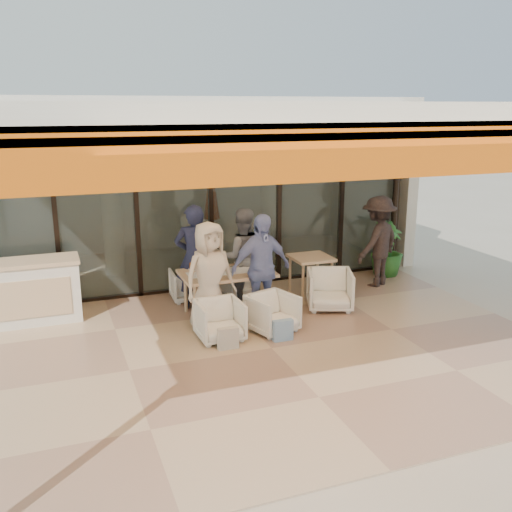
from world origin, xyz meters
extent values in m
plane|color=#C6B293|center=(0.00, 0.00, 0.00)|extent=(70.00, 70.00, 0.00)
cube|color=tan|center=(0.00, 0.00, 0.01)|extent=(8.00, 6.00, 0.01)
cube|color=silver|center=(0.00, 0.00, 3.30)|extent=(8.00, 6.00, 0.20)
cube|color=#E55C0C|center=(0.00, -2.94, 3.02)|extent=(8.00, 0.12, 0.45)
cube|color=#E95513|center=(0.00, -2.25, 3.14)|extent=(8.00, 1.50, 0.06)
cylinder|color=black|center=(3.88, 2.88, 1.60)|extent=(0.12, 0.12, 3.20)
cube|color=#9EADA3|center=(0.00, 3.00, 1.60)|extent=(8.00, 0.03, 3.20)
cube|color=black|center=(0.00, 3.00, 0.04)|extent=(8.00, 0.10, 0.08)
cube|color=black|center=(0.00, 3.00, 3.16)|extent=(8.00, 0.10, 0.08)
cube|color=black|center=(-2.70, 3.00, 1.60)|extent=(0.08, 0.10, 3.20)
cube|color=black|center=(-1.35, 3.00, 1.60)|extent=(0.08, 0.10, 3.20)
cube|color=black|center=(0.00, 3.00, 1.60)|extent=(0.08, 0.10, 3.20)
cube|color=black|center=(1.35, 3.00, 1.60)|extent=(0.08, 0.10, 3.20)
cube|color=black|center=(2.70, 3.00, 1.60)|extent=(0.08, 0.10, 3.20)
cube|color=black|center=(4.00, 3.00, 1.60)|extent=(0.08, 0.10, 3.20)
cube|color=silver|center=(0.00, 6.50, 1.70)|extent=(9.00, 0.25, 3.40)
cube|color=silver|center=(4.40, 4.75, 1.70)|extent=(0.25, 3.50, 3.40)
cube|color=silver|center=(0.00, 4.75, 3.40)|extent=(9.00, 3.50, 0.25)
cube|color=#DEB587|center=(0.00, 4.75, 0.01)|extent=(8.00, 3.50, 0.02)
cylinder|color=silver|center=(-1.60, 4.60, 1.50)|extent=(0.40, 0.40, 3.00)
cylinder|color=silver|center=(1.80, 4.60, 1.50)|extent=(0.40, 0.40, 3.00)
cylinder|color=black|center=(-1.20, 4.20, 3.00)|extent=(0.03, 0.03, 0.70)
cube|color=black|center=(-1.20, 4.20, 2.55)|extent=(0.30, 0.30, 0.40)
sphere|color=#FFBF72|center=(-1.20, 4.20, 2.55)|extent=(0.18, 0.18, 0.18)
cylinder|color=black|center=(2.30, 4.20, 3.00)|extent=(0.03, 0.03, 0.70)
cube|color=black|center=(2.30, 4.20, 2.55)|extent=(0.30, 0.30, 0.40)
sphere|color=#FFBF72|center=(2.30, 4.20, 2.55)|extent=(0.18, 0.18, 0.18)
cylinder|color=black|center=(0.30, 4.00, 0.05)|extent=(0.40, 0.40, 0.05)
cylinder|color=black|center=(0.30, 4.00, 1.05)|extent=(0.04, 0.04, 2.10)
cone|color=#E14413|center=(0.30, 4.00, 1.70)|extent=(0.32, 0.32, 1.10)
cube|color=silver|center=(-3.33, 2.30, 0.50)|extent=(1.80, 0.60, 1.00)
cube|color=#DEB587|center=(-3.33, 2.30, 1.01)|extent=(1.85, 0.65, 0.06)
cube|color=#DEB587|center=(-3.33, 1.99, 0.50)|extent=(1.50, 0.02, 0.60)
cube|color=#DEB587|center=(-0.16, 1.55, 0.72)|extent=(1.50, 0.90, 0.05)
cube|color=white|center=(-0.16, 1.55, 0.74)|extent=(1.30, 0.35, 0.01)
cylinder|color=#DEB587|center=(-0.78, 1.23, 0.35)|extent=(0.06, 0.06, 0.70)
cylinder|color=#DEB587|center=(0.46, 1.23, 0.35)|extent=(0.06, 0.06, 0.70)
cylinder|color=#DEB587|center=(-0.78, 1.87, 0.35)|extent=(0.06, 0.06, 0.70)
cylinder|color=#DEB587|center=(0.46, 1.87, 0.35)|extent=(0.06, 0.06, 0.70)
cylinder|color=white|center=(-0.61, 1.40, 0.81)|extent=(0.06, 0.06, 0.11)
cylinder|color=white|center=(-0.41, 1.75, 0.81)|extent=(0.06, 0.06, 0.11)
cylinder|color=white|center=(-0.11, 1.45, 0.81)|extent=(0.06, 0.06, 0.11)
cylinder|color=white|center=(0.14, 1.73, 0.81)|extent=(0.06, 0.06, 0.11)
cylinder|color=brown|center=(-0.71, 1.70, 0.83)|extent=(0.07, 0.07, 0.16)
cylinder|color=black|center=(-0.26, 1.83, 0.83)|extent=(0.09, 0.09, 0.17)
cylinder|color=black|center=(-0.26, 1.83, 0.93)|extent=(0.10, 0.10, 0.01)
cylinder|color=white|center=(-0.61, 1.25, 0.76)|extent=(0.22, 0.22, 0.01)
cylinder|color=white|center=(0.29, 1.25, 0.76)|extent=(0.22, 0.22, 0.01)
cylinder|color=white|center=(-0.61, 1.87, 0.76)|extent=(0.22, 0.22, 0.01)
cylinder|color=white|center=(0.29, 1.87, 0.76)|extent=(0.22, 0.22, 0.01)
imported|color=white|center=(-0.58, 2.50, 0.31)|extent=(0.63, 0.59, 0.62)
imported|color=white|center=(0.26, 2.50, 0.30)|extent=(0.74, 0.72, 0.60)
imported|color=white|center=(-0.58, 0.60, 0.33)|extent=(0.66, 0.62, 0.67)
imported|color=white|center=(0.26, 0.60, 0.33)|extent=(0.80, 0.78, 0.66)
imported|color=#171B33|center=(-0.58, 2.00, 0.90)|extent=(0.75, 0.59, 1.81)
imported|color=slate|center=(0.26, 2.00, 0.85)|extent=(0.92, 0.77, 1.69)
imported|color=beige|center=(-0.58, 1.10, 0.85)|extent=(0.92, 0.70, 1.69)
imported|color=#7789C7|center=(0.26, 1.10, 0.88)|extent=(1.08, 0.58, 1.76)
cube|color=silver|center=(-0.58, 0.20, 0.17)|extent=(0.30, 0.10, 0.34)
cube|color=#99BFD8|center=(0.26, 0.20, 0.17)|extent=(0.30, 0.10, 0.34)
cube|color=#DEB587|center=(1.55, 1.96, 0.72)|extent=(0.70, 0.70, 0.05)
cylinder|color=#DEB587|center=(1.27, 1.68, 0.35)|extent=(0.05, 0.05, 0.70)
cylinder|color=#DEB587|center=(1.83, 1.68, 0.35)|extent=(0.05, 0.05, 0.70)
cylinder|color=#DEB587|center=(1.27, 2.24, 0.35)|extent=(0.05, 0.05, 0.70)
cylinder|color=#DEB587|center=(1.83, 2.24, 0.35)|extent=(0.05, 0.05, 0.70)
imported|color=white|center=(1.55, 1.21, 0.38)|extent=(0.93, 0.90, 0.75)
imported|color=black|center=(2.99, 2.05, 0.87)|extent=(1.30, 1.08, 1.75)
imported|color=#1E5919|center=(3.54, 2.56, 0.58)|extent=(0.87, 0.87, 1.15)
camera|label=1|loc=(-2.83, -6.94, 3.37)|focal=40.00mm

